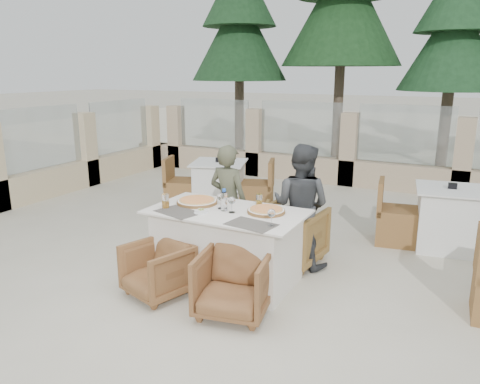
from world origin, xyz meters
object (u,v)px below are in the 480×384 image
at_px(bg_table_a, 219,186).
at_px(bg_table_b, 449,219).
at_px(dining_table, 227,246).
at_px(armchair_near_left, 158,270).
at_px(water_bottle, 224,200).
at_px(olive_dish, 201,211).
at_px(armchair_far_left, 243,224).
at_px(wine_glass_corner, 271,217).
at_px(wine_glass_near, 232,204).
at_px(beer_glass_right, 259,200).
at_px(beer_glass_left, 165,201).
at_px(armchair_far_right, 290,235).
at_px(armchair_near_right, 234,284).
at_px(diner_right, 301,206).
at_px(pizza_right, 266,210).
at_px(wine_glass_centre, 221,200).
at_px(diner_left, 228,201).
at_px(pizza_left, 197,201).

height_order(bg_table_a, bg_table_b, same).
distance_m(dining_table, armchair_near_left, 0.76).
relative_size(water_bottle, olive_dish, 2.10).
relative_size(armchair_far_left, bg_table_b, 0.39).
relative_size(wine_glass_corner, olive_dish, 1.67).
relative_size(wine_glass_near, bg_table_b, 0.11).
relative_size(water_bottle, beer_glass_right, 1.72).
xyz_separation_m(beer_glass_left, armchair_far_right, (1.03, 0.97, -0.52)).
distance_m(wine_glass_near, armchair_near_right, 0.86).
height_order(armchair_far_left, armchair_near_left, armchair_far_left).
bearing_deg(armchair_far_left, diner_right, 149.17).
height_order(beer_glass_left, armchair_far_left, beer_glass_left).
bearing_deg(beer_glass_left, armchair_far_left, 74.92).
xyz_separation_m(pizza_right, beer_glass_left, (-1.01, -0.32, 0.05)).
distance_m(water_bottle, wine_glass_corner, 0.67).
height_order(dining_table, wine_glass_centre, wine_glass_centre).
distance_m(armchair_far_right, diner_left, 0.82).
relative_size(wine_glass_centre, armchair_near_right, 0.28).
relative_size(dining_table, water_bottle, 6.93).
height_order(pizza_right, wine_glass_centre, wine_glass_centre).
xyz_separation_m(water_bottle, beer_glass_left, (-0.59, -0.20, -0.04)).
height_order(wine_glass_near, diner_right, diner_right).
xyz_separation_m(dining_table, water_bottle, (-0.03, -0.00, 0.50)).
bearing_deg(armchair_near_right, water_bottle, 114.74).
height_order(armchair_near_left, diner_right, diner_right).
xyz_separation_m(beer_glass_left, bg_table_a, (-0.77, 2.47, -0.46)).
bearing_deg(olive_dish, diner_right, 52.17).
bearing_deg(bg_table_b, armchair_near_left, -140.95).
distance_m(dining_table, water_bottle, 0.50).
distance_m(dining_table, armchair_near_right, 0.72).
xyz_separation_m(wine_glass_centre, armchair_near_left, (-0.35, -0.65, -0.60)).
bearing_deg(bg_table_b, diner_right, -146.50).
xyz_separation_m(wine_glass_centre, diner_left, (-0.22, 0.58, -0.19)).
height_order(water_bottle, olive_dish, water_bottle).
distance_m(armchair_near_left, bg_table_b, 3.63).
height_order(wine_glass_near, bg_table_a, wine_glass_near).
xyz_separation_m(beer_glass_left, diner_right, (1.15, 0.95, -0.14)).
bearing_deg(olive_dish, beer_glass_left, -177.66).
height_order(armchair_far_right, bg_table_b, bg_table_b).
bearing_deg(water_bottle, bg_table_a, 120.83).
xyz_separation_m(water_bottle, olive_dish, (-0.17, -0.18, -0.09)).
bearing_deg(olive_dish, water_bottle, 47.40).
xyz_separation_m(diner_left, bg_table_a, (-1.07, 1.65, -0.29)).
bearing_deg(beer_glass_left, water_bottle, 18.41).
xyz_separation_m(dining_table, pizza_right, (0.39, 0.12, 0.41)).
xyz_separation_m(pizza_right, bg_table_b, (1.61, 1.95, -0.41)).
bearing_deg(diner_left, wine_glass_centre, 116.10).
bearing_deg(beer_glass_right, dining_table, -127.46).
bearing_deg(pizza_left, wine_glass_near, -14.56).
bearing_deg(wine_glass_corner, bg_table_b, 58.79).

